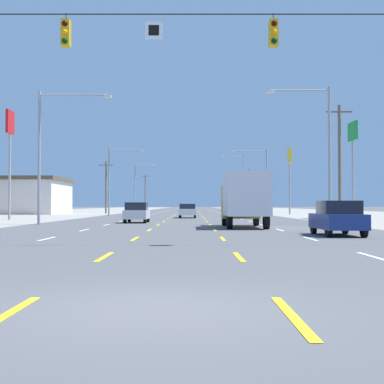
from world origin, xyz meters
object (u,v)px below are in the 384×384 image
Objects in this scene: hatchback_inner_left_mid at (137,212)px; suv_far_right_far at (236,207)px; streetlight_left_row_1 at (114,175)px; pole_sign_right_row_2 at (290,163)px; box_truck_inner_right_near at (245,197)px; pole_sign_right_row_1 at (353,143)px; hatchback_center_turn_farther at (191,208)px; streetlight_left_row_2 at (138,184)px; streetlight_right_row_1 at (263,176)px; sedan_center_turn_midfar at (188,211)px; streetlight_right_row_0 at (323,144)px; streetlight_left_row_0 at (49,145)px; hatchback_far_right_nearest at (338,218)px; streetlight_right_row_2 at (242,179)px; pole_sign_left_row_1 at (11,138)px.

hatchback_inner_left_mid is 0.80× the size of suv_far_right_far.
pole_sign_right_row_2 is at bearing 18.65° from streetlight_left_row_1.
pole_sign_right_row_1 is (12.72, 20.78, 5.62)m from box_truck_inner_right_near.
pole_sign_right_row_1 reaches higher than hatchback_center_turn_farther.
streetlight_left_row_1 is 0.95× the size of streetlight_left_row_2.
suv_far_right_far is 0.51× the size of pole_sign_right_row_1.
streetlight_right_row_1 is at bearing -72.83° from suv_far_right_far.
pole_sign_right_row_1 is 1.04× the size of streetlight_left_row_2.
sedan_center_turn_midfar is 0.47× the size of streetlight_right_row_0.
hatchback_center_turn_farther is (3.85, 75.13, 0.00)m from hatchback_inner_left_mid.
streetlight_right_row_1 is (-0.11, 31.81, -0.56)m from streetlight_right_row_0.
streetlight_right_row_1 reaches higher than hatchback_inner_left_mid.
streetlight_left_row_0 is 37.12m from streetlight_right_row_1.
streetlight_left_row_1 reaches higher than hatchback_center_turn_farther.
pole_sign_right_row_2 reaches higher than suv_far_right_far.
pole_sign_right_row_2 is 40.29m from streetlight_right_row_0.
box_truck_inner_right_near is (-3.31, 8.56, 1.05)m from hatchback_far_right_nearest.
pole_sign_right_row_2 is 1.04× the size of streetlight_left_row_2.
streetlight_left_row_1 is (-25.97, 16.30, -2.31)m from pole_sign_right_row_1.
streetlight_right_row_0 reaches higher than pole_sign_right_row_1.
streetlight_left_row_1 is (-0.04, 31.81, -0.40)m from streetlight_left_row_0.
sedan_center_turn_midfar is 16.75m from streetlight_left_row_1.
hatchback_inner_left_mid is 61.87m from streetlight_right_row_2.
streetlight_right_row_1 is 31.83m from streetlight_right_row_2.
pole_sign_right_row_1 is (16.20, -63.08, 6.67)m from hatchback_center_turn_farther.
sedan_center_turn_midfar is 21.70m from streetlight_right_row_0.
pole_sign_right_row_2 is 0.98× the size of streetlight_right_row_0.
hatchback_far_right_nearest is at bearing -101.07° from streetlight_right_row_0.
hatchback_far_right_nearest is at bearing -85.80° from hatchback_center_turn_farther.
streetlight_right_row_0 is (19.22, 0.00, 0.10)m from streetlight_left_row_0.
streetlight_left_row_0 is 1.10× the size of streetlight_right_row_1.
streetlight_left_row_2 is at bearing 135.77° from pole_sign_right_row_2.
pole_sign_right_row_2 is 1.02× the size of streetlight_left_row_0.
pole_sign_right_row_1 is 24.51m from pole_sign_right_row_2.
streetlight_right_row_0 is at bearing -58.81° from streetlight_left_row_1.
streetlight_left_row_0 reaches higher than hatchback_far_right_nearest.
box_truck_inner_right_near is 25.00m from pole_sign_right_row_1.
pole_sign_left_row_1 is 14.19m from streetlight_left_row_0.
pole_sign_left_row_1 is (-16.52, -66.30, 6.78)m from hatchback_center_turn_farther.
streetlight_left_row_1 is at bearing -121.29° from streetlight_right_row_2.
box_truck_inner_right_near is 0.83× the size of streetlight_left_row_1.
hatchback_inner_left_mid is at bearing -103.63° from sedan_center_turn_midfar.
box_truck_inner_right_near is 83.93m from hatchback_center_turn_farther.
pole_sign_right_row_1 is at bearing 5.63° from pole_sign_left_row_1.
pole_sign_right_row_2 is 33.99m from streetlight_left_row_2.
streetlight_right_row_1 is 37.22m from streetlight_left_row_2.
streetlight_left_row_2 is at bearing -123.58° from hatchback_center_turn_farther.
pole_sign_right_row_1 reaches higher than streetlight_left_row_2.
pole_sign_right_row_1 is 1.02× the size of streetlight_left_row_0.
pole_sign_right_row_1 reaches higher than pole_sign_right_row_2.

